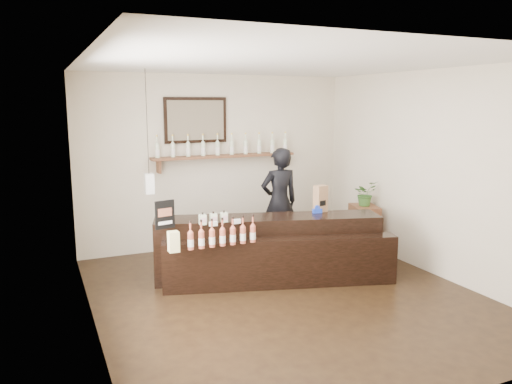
{
  "coord_description": "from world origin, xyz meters",
  "views": [
    {
      "loc": [
        -2.71,
        -5.2,
        2.35
      ],
      "look_at": [
        -0.09,
        0.7,
        1.19
      ],
      "focal_mm": 35.0,
      "sensor_mm": 36.0,
      "label": 1
    }
  ],
  "objects": [
    {
      "name": "potted_plant",
      "position": [
        2.0,
        1.16,
        0.94
      ],
      "size": [
        0.4,
        0.36,
        0.39
      ],
      "primitive_type": "imported",
      "rotation": [
        0.0,
        0.0,
        0.15
      ],
      "color": "#386629",
      "rests_on": "side_cabinet"
    },
    {
      "name": "shopkeeper",
      "position": [
        0.68,
        1.55,
        0.95
      ],
      "size": [
        0.7,
        0.46,
        1.9
      ],
      "primitive_type": "imported",
      "rotation": [
        0.0,
        0.0,
        3.13
      ],
      "color": "black",
      "rests_on": "ground"
    },
    {
      "name": "counter",
      "position": [
        0.08,
        0.59,
        0.4
      ],
      "size": [
        3.05,
        1.63,
        0.99
      ],
      "color": "black",
      "rests_on": "ground"
    },
    {
      "name": "tape_dispenser",
      "position": [
        0.81,
        0.62,
        0.89
      ],
      "size": [
        0.14,
        0.06,
        0.11
      ],
      "color": "#1B3ABF",
      "rests_on": "counter"
    },
    {
      "name": "paper_bag",
      "position": [
        0.89,
        0.68,
        1.03
      ],
      "size": [
        0.19,
        0.16,
        0.37
      ],
      "color": "#916946",
      "rests_on": "counter"
    },
    {
      "name": "promo_sign",
      "position": [
        -1.33,
        0.61,
        1.02
      ],
      "size": [
        0.25,
        0.07,
        0.35
      ],
      "color": "black",
      "rests_on": "counter"
    },
    {
      "name": "back_wall_decor",
      "position": [
        -0.16,
        2.37,
        1.76
      ],
      "size": [
        2.66,
        0.96,
        1.69
      ],
      "color": "brown",
      "rests_on": "ground"
    },
    {
      "name": "ground",
      "position": [
        0.0,
        0.0,
        0.0
      ],
      "size": [
        5.0,
        5.0,
        0.0
      ],
      "primitive_type": "plane",
      "color": "black",
      "rests_on": "ground"
    },
    {
      "name": "side_cabinet",
      "position": [
        2.0,
        1.16,
        0.37
      ],
      "size": [
        0.51,
        0.6,
        0.75
      ],
      "color": "brown",
      "rests_on": "ground"
    },
    {
      "name": "room_shell",
      "position": [
        0.0,
        0.0,
        1.7
      ],
      "size": [
        5.0,
        5.0,
        5.0
      ],
      "color": "beige",
      "rests_on": "ground"
    }
  ]
}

